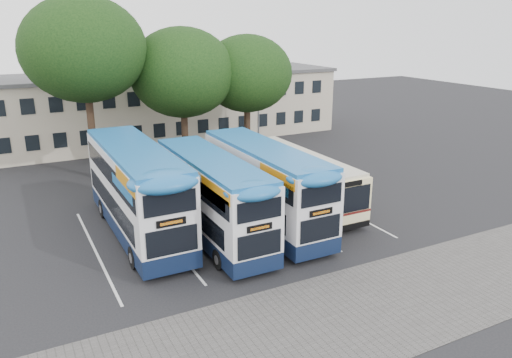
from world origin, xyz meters
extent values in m
plane|color=black|center=(0.00, 0.00, 0.00)|extent=(120.00, 120.00, 0.00)
cube|color=#595654|center=(-2.00, -5.00, 0.01)|extent=(40.00, 6.00, 0.01)
cube|color=silver|center=(-10.75, 5.00, 0.01)|extent=(0.12, 11.00, 0.01)
cube|color=silver|center=(-7.25, 5.00, 0.01)|extent=(0.12, 11.00, 0.01)
cube|color=silver|center=(-3.75, 5.00, 0.01)|extent=(0.12, 11.00, 0.01)
cube|color=silver|center=(-0.25, 5.00, 0.01)|extent=(0.12, 11.00, 0.01)
cube|color=silver|center=(3.25, 5.00, 0.01)|extent=(0.12, 11.00, 0.01)
cube|color=#BEAF99|center=(0.00, 27.00, 3.00)|extent=(32.00, 8.00, 6.00)
cube|color=#4C4C4F|center=(0.00, 27.00, 6.05)|extent=(32.40, 8.40, 0.30)
cube|color=black|center=(0.00, 22.98, 1.70)|extent=(30.00, 0.06, 1.20)
cube|color=black|center=(0.00, 22.98, 4.50)|extent=(30.00, 0.06, 1.20)
cylinder|color=gray|center=(6.00, 20.00, 4.50)|extent=(0.14, 0.14, 9.00)
cube|color=gray|center=(6.00, 20.00, 9.00)|extent=(0.12, 0.80, 0.12)
cube|color=gray|center=(6.00, 19.60, 8.95)|extent=(0.25, 0.50, 0.12)
cylinder|color=black|center=(-8.41, 17.41, 3.25)|extent=(0.50, 0.50, 6.49)
ellipsoid|color=black|center=(-8.41, 17.41, 8.83)|extent=(8.23, 8.23, 7.00)
cylinder|color=black|center=(-1.65, 17.43, 2.58)|extent=(0.50, 0.50, 5.16)
ellipsoid|color=black|center=(-1.65, 17.43, 7.02)|extent=(7.71, 7.71, 6.55)
cylinder|color=black|center=(3.51, 17.19, 2.48)|extent=(0.50, 0.50, 4.95)
ellipsoid|color=black|center=(3.51, 17.19, 6.74)|extent=(7.00, 7.00, 5.95)
cube|color=#0F1B39|center=(-8.30, 6.10, 0.74)|extent=(2.64, 11.10, 0.85)
cube|color=white|center=(-8.30, 6.10, 2.80)|extent=(2.64, 11.10, 3.28)
cube|color=#1C64AA|center=(-8.30, 6.10, 4.49)|extent=(2.59, 10.88, 0.32)
cube|color=black|center=(-8.30, 6.41, 1.90)|extent=(2.68, 9.83, 1.06)
cube|color=black|center=(-8.30, 6.10, 3.54)|extent=(2.68, 10.47, 0.95)
cube|color=orange|center=(-6.97, 2.45, 4.12)|extent=(0.02, 3.38, 0.58)
cube|color=black|center=(-8.30, 0.51, 2.70)|extent=(1.27, 0.06, 0.32)
cylinder|color=black|center=(-9.49, 9.32, 0.53)|extent=(0.32, 1.06, 1.06)
cylinder|color=black|center=(-7.10, 9.32, 0.53)|extent=(0.32, 1.06, 1.06)
cylinder|color=black|center=(-9.49, 2.45, 0.53)|extent=(0.32, 1.06, 1.06)
cylinder|color=black|center=(-7.10, 2.45, 0.53)|extent=(0.32, 1.06, 1.06)
cube|color=#0F1B39|center=(-5.07, 3.94, 0.67)|extent=(2.41, 10.12, 0.77)
cube|color=white|center=(-5.07, 3.94, 2.55)|extent=(2.41, 10.12, 2.99)
cube|color=#1C64AA|center=(-5.07, 3.94, 4.10)|extent=(2.36, 9.92, 0.29)
cube|color=black|center=(-5.07, 4.23, 1.74)|extent=(2.45, 8.96, 0.96)
cube|color=black|center=(-5.07, 3.94, 3.23)|extent=(2.45, 9.54, 0.87)
cube|color=orange|center=(-3.85, 0.61, 3.76)|extent=(0.02, 3.08, 0.53)
cube|color=black|center=(-5.07, -1.15, 2.46)|extent=(1.16, 0.06, 0.29)
cylinder|color=black|center=(-6.16, 6.88, 0.48)|extent=(0.29, 0.96, 0.96)
cylinder|color=black|center=(-3.98, 6.88, 0.48)|extent=(0.29, 0.96, 0.96)
cylinder|color=black|center=(-6.16, 0.61, 0.48)|extent=(0.29, 0.96, 0.96)
cylinder|color=black|center=(-3.98, 0.61, 0.48)|extent=(0.29, 0.96, 0.96)
cube|color=#0F1B39|center=(-1.93, 4.21, 0.70)|extent=(2.48, 10.43, 0.79)
cube|color=white|center=(-1.93, 4.21, 2.63)|extent=(2.48, 10.43, 3.08)
cube|color=#1C64AA|center=(-1.93, 4.21, 4.22)|extent=(2.43, 10.22, 0.30)
cube|color=black|center=(-1.93, 4.51, 1.79)|extent=(2.52, 9.24, 0.99)
cube|color=black|center=(-1.93, 4.21, 3.33)|extent=(2.52, 9.83, 0.89)
cube|color=orange|center=(-0.68, 0.79, 3.87)|extent=(0.02, 3.18, 0.55)
cube|color=black|center=(-1.93, -1.03, 2.53)|extent=(1.19, 0.06, 0.30)
cylinder|color=black|center=(-3.05, 7.24, 0.50)|extent=(0.30, 0.99, 0.99)
cylinder|color=black|center=(-0.81, 7.24, 0.50)|extent=(0.30, 0.99, 0.99)
cylinder|color=black|center=(-3.05, 0.79, 0.50)|extent=(0.30, 0.99, 0.99)
cylinder|color=black|center=(-0.81, 0.79, 0.50)|extent=(0.30, 0.99, 0.99)
cube|color=red|center=(-0.67, 5.45, 3.33)|extent=(0.02, 3.97, 0.84)
cube|color=#FFECAA|center=(1.31, 6.11, 1.63)|extent=(2.59, 10.36, 2.64)
cube|color=beige|center=(1.31, 6.11, 3.00)|extent=(2.49, 9.94, 0.21)
cube|color=black|center=(1.31, 6.63, 2.07)|extent=(2.63, 8.28, 0.93)
cube|color=#591411|center=(1.31, 6.11, 1.19)|extent=(2.62, 10.38, 0.12)
cube|color=black|center=(1.31, 0.91, 1.97)|extent=(2.28, 0.06, 1.35)
cylinder|color=black|center=(0.14, 2.59, 0.52)|extent=(0.31, 1.04, 1.04)
cylinder|color=black|center=(2.48, 2.59, 0.52)|extent=(0.31, 1.04, 1.04)
cylinder|color=black|center=(0.14, 9.22, 0.52)|extent=(0.31, 1.04, 1.04)
cylinder|color=black|center=(2.48, 9.22, 0.52)|extent=(0.31, 1.04, 1.04)
camera|label=1|loc=(-13.95, -17.93, 10.58)|focal=35.00mm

